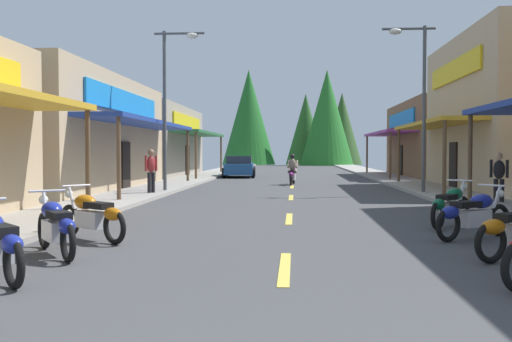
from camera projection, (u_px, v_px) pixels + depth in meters
name	position (u px, v px, depth m)	size (l,w,h in m)	color
ground	(292.00, 186.00, 28.88)	(9.42, 85.87, 0.10)	#424244
sidewalk_left	(174.00, 184.00, 29.28)	(2.47, 85.87, 0.12)	#9E9991
sidewalk_right	(413.00, 185.00, 28.48)	(2.47, 85.87, 0.12)	#9E9991
centerline_dashes	(292.00, 181.00, 32.77)	(0.16, 63.25, 0.01)	#E0C64C
storefront_left_middle	(43.00, 134.00, 25.17)	(9.13, 13.90, 4.90)	tan
storefront_left_far	(124.00, 142.00, 39.49)	(10.52, 13.11, 4.69)	gray
storefront_right_far	(450.00, 140.00, 38.14)	(8.18, 12.37, 4.92)	brown
streetlamp_left	(172.00, 89.00, 23.28)	(2.03, 0.30, 6.52)	#474C51
streetlamp_right	(417.00, 86.00, 22.33)	(2.03, 0.30, 6.51)	#474C51
motorcycle_parked_right_2	(474.00, 214.00, 11.11)	(1.79, 1.33, 1.04)	black
motorcycle_parked_right_3	(451.00, 205.00, 12.95)	(1.33, 1.80, 1.04)	black
motorcycle_parked_left_2	(56.00, 225.00, 9.35)	(1.36, 1.77, 1.04)	black
motorcycle_parked_left_3	(92.00, 215.00, 10.93)	(1.76, 1.38, 1.04)	black
rider_cruising_lead	(292.00, 172.00, 29.26)	(0.61, 2.14, 1.57)	black
pedestrian_by_shop	(499.00, 175.00, 18.01)	(0.49, 0.42, 1.65)	black
pedestrian_browsing	(151.00, 169.00, 21.98)	(0.43, 0.46, 1.78)	black
parked_car_curbside	(239.00, 167.00, 38.02)	(2.25, 4.39, 1.40)	#1E4C8C
treeline_backdrop	(292.00, 122.00, 73.86)	(18.09, 10.18, 12.27)	#266623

